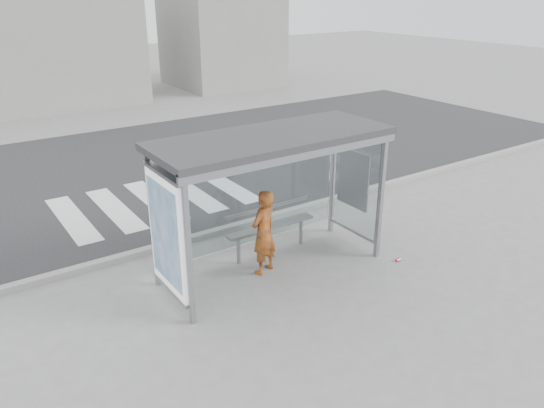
{
  "coord_description": "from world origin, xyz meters",
  "views": [
    {
      "loc": [
        -4.91,
        -7.24,
        4.98
      ],
      "look_at": [
        0.12,
        0.2,
        1.24
      ],
      "focal_mm": 35.0,
      "sensor_mm": 36.0,
      "label": 1
    }
  ],
  "objects_px": {
    "person": "(264,232)",
    "soda_can": "(398,260)",
    "bus_shelter": "(253,173)",
    "bench": "(270,226)"
  },
  "relations": [
    {
      "from": "bus_shelter",
      "to": "bench",
      "type": "height_order",
      "value": "bus_shelter"
    },
    {
      "from": "person",
      "to": "soda_can",
      "type": "bearing_deg",
      "value": 134.94
    },
    {
      "from": "person",
      "to": "soda_can",
      "type": "distance_m",
      "value": 2.74
    },
    {
      "from": "soda_can",
      "to": "bench",
      "type": "bearing_deg",
      "value": 137.84
    },
    {
      "from": "bus_shelter",
      "to": "person",
      "type": "xyz_separation_m",
      "value": [
        0.2,
        -0.03,
        -1.17
      ]
    },
    {
      "from": "bench",
      "to": "soda_can",
      "type": "height_order",
      "value": "bench"
    },
    {
      "from": "bus_shelter",
      "to": "soda_can",
      "type": "height_order",
      "value": "bus_shelter"
    },
    {
      "from": "person",
      "to": "soda_can",
      "type": "relative_size",
      "value": 14.57
    },
    {
      "from": "person",
      "to": "bus_shelter",
      "type": "bearing_deg",
      "value": -27.59
    },
    {
      "from": "person",
      "to": "soda_can",
      "type": "xyz_separation_m",
      "value": [
        2.37,
        -1.13,
        -0.78
      ]
    }
  ]
}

